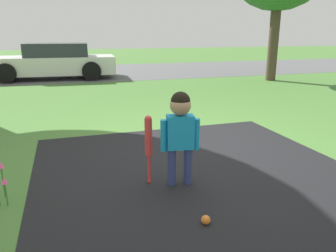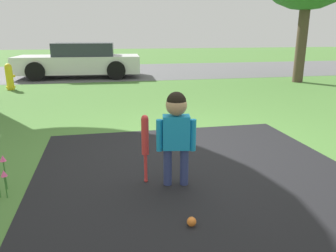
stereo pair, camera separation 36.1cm
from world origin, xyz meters
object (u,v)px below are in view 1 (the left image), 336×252
sports_ball (206,220)px  parked_car (53,62)px  baseball_bat (149,140)px  child (180,126)px

sports_ball → parked_car: size_ratio=0.02×
baseball_bat → sports_ball: (0.25, -0.88, -0.43)m
baseball_bat → parked_car: size_ratio=0.17×
child → baseball_bat: child is taller
child → parked_car: parked_car is taller
baseball_bat → parked_car: parked_car is taller
child → parked_car: (-1.37, 9.05, -0.06)m
child → sports_ball: (-0.04, -0.76, -0.59)m
sports_ball → parked_car: 9.91m
sports_ball → parked_car: bearing=97.7°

